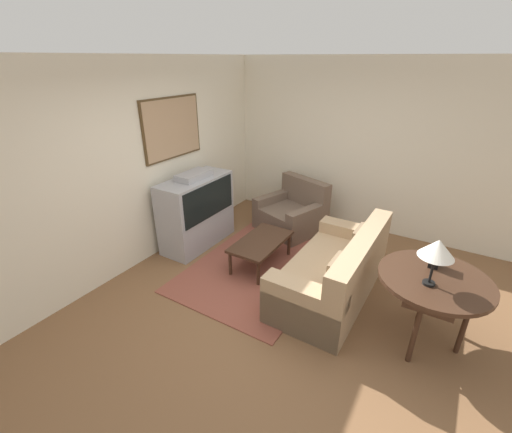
{
  "coord_description": "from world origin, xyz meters",
  "views": [
    {
      "loc": [
        -2.86,
        -1.48,
        2.66
      ],
      "look_at": [
        0.63,
        0.65,
        0.75
      ],
      "focal_mm": 24.0,
      "sensor_mm": 36.0,
      "label": 1
    }
  ],
  "objects_px": {
    "armchair": "(292,214)",
    "mantel_clock": "(435,258)",
    "console_table": "(434,284)",
    "table_lamp": "(437,249)",
    "couch": "(335,273)",
    "coffee_table": "(261,243)",
    "tv": "(197,211)"
  },
  "relations": [
    {
      "from": "armchair",
      "to": "mantel_clock",
      "type": "distance_m",
      "value": 2.66
    },
    {
      "from": "armchair",
      "to": "mantel_clock",
      "type": "xyz_separation_m",
      "value": [
        -1.37,
        -2.21,
        0.59
      ]
    },
    {
      "from": "console_table",
      "to": "table_lamp",
      "type": "xyz_separation_m",
      "value": [
        -0.15,
        0.05,
        0.44
      ]
    },
    {
      "from": "table_lamp",
      "to": "mantel_clock",
      "type": "height_order",
      "value": "table_lamp"
    },
    {
      "from": "couch",
      "to": "armchair",
      "type": "relative_size",
      "value": 1.54
    },
    {
      "from": "couch",
      "to": "console_table",
      "type": "relative_size",
      "value": 1.76
    },
    {
      "from": "couch",
      "to": "coffee_table",
      "type": "distance_m",
      "value": 1.1
    },
    {
      "from": "armchair",
      "to": "mantel_clock",
      "type": "height_order",
      "value": "mantel_clock"
    },
    {
      "from": "console_table",
      "to": "table_lamp",
      "type": "bearing_deg",
      "value": 161.55
    },
    {
      "from": "couch",
      "to": "armchair",
      "type": "distance_m",
      "value": 1.81
    },
    {
      "from": "armchair",
      "to": "coffee_table",
      "type": "height_order",
      "value": "armchair"
    },
    {
      "from": "table_lamp",
      "to": "coffee_table",
      "type": "bearing_deg",
      "value": 76.66
    },
    {
      "from": "coffee_table",
      "to": "mantel_clock",
      "type": "height_order",
      "value": "mantel_clock"
    },
    {
      "from": "armchair",
      "to": "console_table",
      "type": "distance_m",
      "value": 2.78
    },
    {
      "from": "couch",
      "to": "mantel_clock",
      "type": "distance_m",
      "value": 1.13
    },
    {
      "from": "mantel_clock",
      "to": "table_lamp",
      "type": "bearing_deg",
      "value": 179.82
    },
    {
      "from": "armchair",
      "to": "table_lamp",
      "type": "xyz_separation_m",
      "value": [
        -1.72,
        -2.21,
        0.87
      ]
    },
    {
      "from": "table_lamp",
      "to": "tv",
      "type": "bearing_deg",
      "value": 80.76
    },
    {
      "from": "armchair",
      "to": "console_table",
      "type": "height_order",
      "value": "armchair"
    },
    {
      "from": "tv",
      "to": "mantel_clock",
      "type": "relative_size",
      "value": 6.51
    },
    {
      "from": "table_lamp",
      "to": "mantel_clock",
      "type": "relative_size",
      "value": 2.52
    },
    {
      "from": "tv",
      "to": "mantel_clock",
      "type": "height_order",
      "value": "tv"
    },
    {
      "from": "tv",
      "to": "console_table",
      "type": "relative_size",
      "value": 1.16
    },
    {
      "from": "tv",
      "to": "mantel_clock",
      "type": "bearing_deg",
      "value": -92.98
    },
    {
      "from": "tv",
      "to": "mantel_clock",
      "type": "xyz_separation_m",
      "value": [
        -0.17,
        -3.24,
        0.31
      ]
    },
    {
      "from": "armchair",
      "to": "mantel_clock",
      "type": "bearing_deg",
      "value": -12.92
    },
    {
      "from": "armchair",
      "to": "table_lamp",
      "type": "bearing_deg",
      "value": -19.17
    },
    {
      "from": "coffee_table",
      "to": "console_table",
      "type": "bearing_deg",
      "value": -99.18
    },
    {
      "from": "tv",
      "to": "console_table",
      "type": "xyz_separation_m",
      "value": [
        -0.38,
        -3.29,
        0.15
      ]
    },
    {
      "from": "console_table",
      "to": "table_lamp",
      "type": "relative_size",
      "value": 2.23
    },
    {
      "from": "coffee_table",
      "to": "console_table",
      "type": "xyz_separation_m",
      "value": [
        -0.34,
        -2.13,
        0.35
      ]
    },
    {
      "from": "tv",
      "to": "table_lamp",
      "type": "distance_m",
      "value": 3.33
    }
  ]
}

